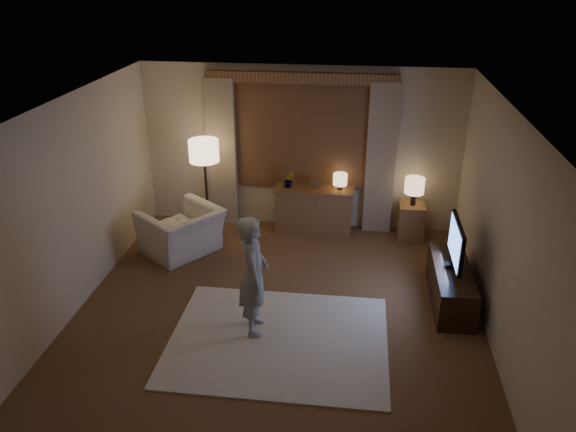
% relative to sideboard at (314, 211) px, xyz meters
% --- Properties ---
extents(room, '(5.04, 5.54, 2.64)m').
position_rel_sideboard_xyz_m(room, '(-0.24, -2.00, 0.98)').
color(room, brown).
rests_on(room, ground).
extents(rug, '(2.50, 2.00, 0.02)m').
position_rel_sideboard_xyz_m(rug, '(-0.15, -2.93, -0.34)').
color(rug, beige).
rests_on(rug, floor).
extents(sideboard, '(1.20, 0.40, 0.70)m').
position_rel_sideboard_xyz_m(sideboard, '(0.00, 0.00, 0.00)').
color(sideboard, brown).
rests_on(sideboard, floor).
extents(picture_frame, '(0.16, 0.02, 0.20)m').
position_rel_sideboard_xyz_m(picture_frame, '(0.00, 0.00, 0.45)').
color(picture_frame, brown).
rests_on(picture_frame, sideboard).
extents(plant, '(0.17, 0.13, 0.30)m').
position_rel_sideboard_xyz_m(plant, '(-0.40, 0.00, 0.50)').
color(plant, '#999999').
rests_on(plant, sideboard).
extents(table_lamp_sideboard, '(0.22, 0.22, 0.30)m').
position_rel_sideboard_xyz_m(table_lamp_sideboard, '(0.40, 0.00, 0.55)').
color(table_lamp_sideboard, black).
rests_on(table_lamp_sideboard, sideboard).
extents(floor_lamp, '(0.45, 0.45, 1.56)m').
position_rel_sideboard_xyz_m(floor_lamp, '(-1.65, -0.32, 0.96)').
color(floor_lamp, black).
rests_on(floor_lamp, floor).
extents(armchair, '(1.37, 1.39, 0.68)m').
position_rel_sideboard_xyz_m(armchair, '(-1.88, -0.98, -0.01)').
color(armchair, beige).
rests_on(armchair, floor).
extents(side_table, '(0.40, 0.40, 0.56)m').
position_rel_sideboard_xyz_m(side_table, '(1.53, -0.05, -0.07)').
color(side_table, brown).
rests_on(side_table, floor).
extents(table_lamp_side, '(0.30, 0.30, 0.44)m').
position_rel_sideboard_xyz_m(table_lamp_side, '(1.53, -0.05, 0.52)').
color(table_lamp_side, black).
rests_on(table_lamp_side, side_table).
extents(tv_stand, '(0.45, 1.40, 0.50)m').
position_rel_sideboard_xyz_m(tv_stand, '(1.91, -1.85, -0.10)').
color(tv_stand, black).
rests_on(tv_stand, floor).
extents(tv, '(0.21, 0.86, 0.62)m').
position_rel_sideboard_xyz_m(tv, '(1.90, -1.85, 0.49)').
color(tv, black).
rests_on(tv, tv_stand).
extents(person, '(0.44, 0.59, 1.46)m').
position_rel_sideboard_xyz_m(person, '(-0.46, -2.77, 0.40)').
color(person, gray).
rests_on(person, rug).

